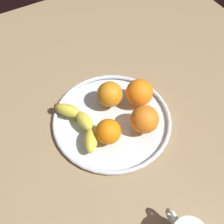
{
  "coord_description": "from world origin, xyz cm",
  "views": [
    {
      "loc": [
        -40.57,
        22.98,
        69.84
      ],
      "look_at": [
        0.0,
        0.0,
        4.8
      ],
      "focal_mm": 45.99,
      "sensor_mm": 36.0,
      "label": 1
    }
  ],
  "objects_px": {
    "orange_back_left": "(108,132)",
    "orange_front_left": "(145,119)",
    "fruit_bowl": "(112,120)",
    "orange_back_right": "(110,94)",
    "orange_center": "(139,93)",
    "banana": "(80,123)"
  },
  "relations": [
    {
      "from": "orange_back_left",
      "to": "orange_front_left",
      "type": "bearing_deg",
      "value": -99.25
    },
    {
      "from": "fruit_bowl",
      "to": "orange_back_right",
      "type": "height_order",
      "value": "orange_back_right"
    },
    {
      "from": "fruit_bowl",
      "to": "orange_center",
      "type": "height_order",
      "value": "orange_center"
    },
    {
      "from": "orange_back_left",
      "to": "orange_front_left",
      "type": "relative_size",
      "value": 0.88
    },
    {
      "from": "orange_front_left",
      "to": "fruit_bowl",
      "type": "bearing_deg",
      "value": 41.45
    },
    {
      "from": "banana",
      "to": "orange_front_left",
      "type": "bearing_deg",
      "value": -125.92
    },
    {
      "from": "fruit_bowl",
      "to": "orange_back_left",
      "type": "distance_m",
      "value": 0.08
    },
    {
      "from": "orange_back_right",
      "to": "orange_center",
      "type": "height_order",
      "value": "orange_center"
    },
    {
      "from": "fruit_bowl",
      "to": "orange_center",
      "type": "bearing_deg",
      "value": -81.25
    },
    {
      "from": "orange_center",
      "to": "orange_front_left",
      "type": "bearing_deg",
      "value": 156.19
    },
    {
      "from": "banana",
      "to": "orange_back_left",
      "type": "bearing_deg",
      "value": -151.25
    },
    {
      "from": "banana",
      "to": "orange_center",
      "type": "distance_m",
      "value": 0.19
    },
    {
      "from": "banana",
      "to": "orange_back_left",
      "type": "height_order",
      "value": "orange_back_left"
    },
    {
      "from": "orange_back_left",
      "to": "orange_back_right",
      "type": "distance_m",
      "value": 0.12
    },
    {
      "from": "banana",
      "to": "orange_back_left",
      "type": "relative_size",
      "value": 2.94
    },
    {
      "from": "orange_back_left",
      "to": "orange_center",
      "type": "bearing_deg",
      "value": -64.05
    },
    {
      "from": "banana",
      "to": "orange_center",
      "type": "bearing_deg",
      "value": -96.79
    },
    {
      "from": "orange_back_left",
      "to": "orange_back_right",
      "type": "bearing_deg",
      "value": -31.12
    },
    {
      "from": "banana",
      "to": "orange_back_right",
      "type": "height_order",
      "value": "orange_back_right"
    },
    {
      "from": "fruit_bowl",
      "to": "orange_center",
      "type": "relative_size",
      "value": 4.34
    },
    {
      "from": "orange_front_left",
      "to": "orange_center",
      "type": "height_order",
      "value": "orange_center"
    },
    {
      "from": "orange_back_right",
      "to": "orange_front_left",
      "type": "distance_m",
      "value": 0.13
    }
  ]
}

